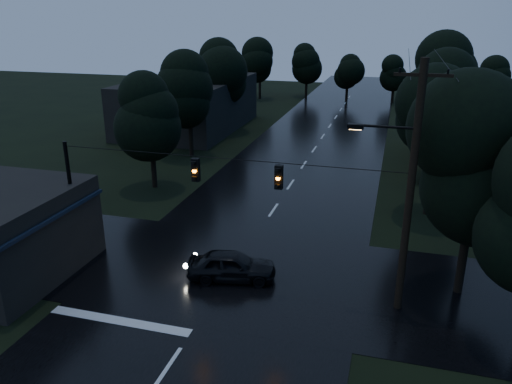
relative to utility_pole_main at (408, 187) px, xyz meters
The scene contains 16 objects.
main_road 21.06m from the utility_pole_main, 111.30° to the left, with size 12.00×120.00×0.02m, color black.
cross_street 9.14m from the utility_pole_main, behind, with size 60.00×9.00×0.02m, color black.
building_far_right 24.12m from the utility_pole_main, 74.01° to the left, with size 10.00×14.00×4.40m, color black.
building_far_left 36.15m from the utility_pole_main, 126.44° to the left, with size 10.00×16.00×5.00m, color black.
utility_pole_main is the anchor object (origin of this frame).
utility_pole_far 17.08m from the utility_pole_main, 87.00° to the left, with size 2.00×0.30×7.50m.
anchor_pole_left 15.08m from the utility_pole_main, behind, with size 0.18×0.18×6.00m, color black.
span_signals 6.85m from the utility_pole_main, behind, with size 15.00×0.37×1.12m.
tree_corner_near 3.35m from the utility_pole_main, 37.67° to the left, with size 4.48×4.48×9.44m.
tree_left_a 19.76m from the utility_pole_main, 146.16° to the left, with size 3.92×3.92×8.26m.
tree_left_b 25.50m from the utility_pole_main, 131.84° to the left, with size 4.20×4.20×8.85m.
tree_left_c 33.94m from the utility_pole_main, 121.27° to the left, with size 4.48×4.48×9.44m.
tree_right_a 11.12m from the utility_pole_main, 81.77° to the left, with size 4.20×4.20×8.85m.
tree_right_b 19.14m from the utility_pole_main, 83.42° to the left, with size 4.48×4.48×9.44m.
tree_right_c 29.16m from the utility_pole_main, 84.50° to the left, with size 4.76×4.76×10.03m.
car 8.55m from the utility_pole_main, behind, with size 1.60×3.99×1.36m, color black.
Camera 1 is at (6.73, -7.61, 11.45)m, focal length 35.00 mm.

